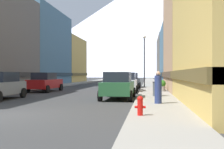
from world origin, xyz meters
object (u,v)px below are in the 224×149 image
at_px(car_right_0, 118,85).
at_px(potted_plant_1, 162,85).
at_px(car_right_1, 126,82).
at_px(fire_hydrant_near, 140,105).
at_px(streetlamp_right, 144,53).
at_px(car_left_1, 45,82).
at_px(potted_plant_0, 162,85).
at_px(pedestrian_0, 158,89).
at_px(trash_bin_right, 157,89).
at_px(car_right_2, 131,81).

bearing_deg(car_right_0, potted_plant_1, 62.72).
bearing_deg(car_right_1, potted_plant_1, -9.58).
distance_m(fire_hydrant_near, streetlamp_right, 20.92).
distance_m(car_left_1, potted_plant_0, 10.83).
distance_m(car_right_1, potted_plant_0, 3.24).
xyz_separation_m(potted_plant_0, pedestrian_0, (-0.75, -10.87, 0.27)).
bearing_deg(streetlamp_right, trash_bin_right, -85.19).
height_order(potted_plant_0, pedestrian_0, pedestrian_0).
height_order(potted_plant_0, streetlamp_right, streetlamp_right).
xyz_separation_m(car_left_1, car_right_2, (7.60, 6.50, 0.00)).
bearing_deg(car_right_2, potted_plant_1, -64.67).
distance_m(car_right_1, car_right_2, 6.23).
bearing_deg(car_left_1, potted_plant_0, 3.94).
distance_m(fire_hydrant_near, potted_plant_1, 14.06).
relative_size(car_left_1, potted_plant_1, 4.62).
xyz_separation_m(car_right_2, pedestrian_0, (2.45, -16.62, 0.01)).
distance_m(trash_bin_right, streetlamp_right, 12.38).
height_order(car_right_2, trash_bin_right, car_right_2).
bearing_deg(pedestrian_0, potted_plant_0, 86.05).
xyz_separation_m(pedestrian_0, streetlamp_right, (-0.90, 16.52, 3.08)).
relative_size(car_right_1, potted_plant_0, 4.70).
relative_size(car_right_2, streetlamp_right, 0.76).
xyz_separation_m(fire_hydrant_near, potted_plant_1, (1.55, 13.97, 0.13)).
relative_size(car_right_1, pedestrian_0, 2.69).
relative_size(trash_bin_right, potted_plant_1, 1.01).
xyz_separation_m(car_right_2, streetlamp_right, (1.55, -0.10, 3.09)).
height_order(car_right_0, car_right_1, same).
relative_size(fire_hydrant_near, streetlamp_right, 0.12).
bearing_deg(car_left_1, trash_bin_right, -28.33).
xyz_separation_m(car_right_1, trash_bin_right, (2.55, -5.75, -0.26)).
bearing_deg(car_left_1, car_right_2, 40.55).
xyz_separation_m(car_right_1, fire_hydrant_near, (1.65, -14.51, -0.37)).
distance_m(trash_bin_right, potted_plant_1, 5.25).
bearing_deg(car_right_1, car_left_1, -177.90).
bearing_deg(potted_plant_0, trash_bin_right, -95.97).
relative_size(car_right_1, fire_hydrant_near, 6.28).
bearing_deg(potted_plant_0, pedestrian_0, -93.95).
bearing_deg(car_right_0, pedestrian_0, -56.15).
distance_m(car_right_1, streetlamp_right, 7.03).
distance_m(car_right_2, streetlamp_right, 3.46).
xyz_separation_m(fire_hydrant_near, potted_plant_0, (1.55, 14.97, 0.11)).
xyz_separation_m(potted_plant_0, streetlamp_right, (-1.65, 5.66, 3.35)).
xyz_separation_m(car_right_0, car_right_2, (-0.00, 12.97, 0.00)).
xyz_separation_m(fire_hydrant_near, streetlamp_right, (-0.10, 20.63, 3.46)).
relative_size(car_right_1, potted_plant_1, 4.58).
height_order(car_right_0, fire_hydrant_near, car_right_0).
height_order(car_right_1, streetlamp_right, streetlamp_right).
distance_m(potted_plant_1, streetlamp_right, 7.63).
xyz_separation_m(car_right_0, streetlamp_right, (1.55, 12.87, 3.09)).
relative_size(car_left_1, pedestrian_0, 2.72).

